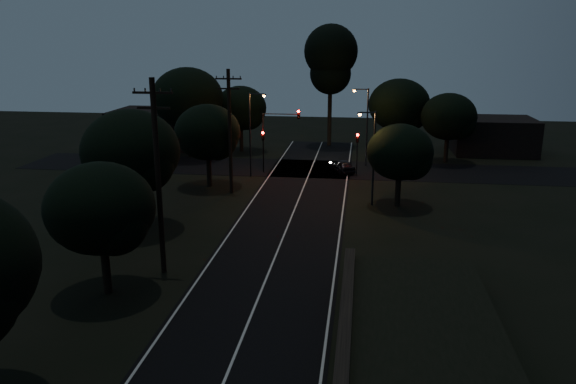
# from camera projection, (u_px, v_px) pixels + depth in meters

# --- Properties ---
(road_surface) EXTENTS (60.00, 70.00, 0.03)m
(road_surface) POSITION_uv_depth(u_px,v_px,m) (299.00, 198.00, 46.89)
(road_surface) COLOR black
(road_surface) RESTS_ON ground
(utility_pole_mid) EXTENTS (2.20, 0.30, 11.00)m
(utility_pole_mid) POSITION_uv_depth(u_px,v_px,m) (158.00, 175.00, 30.72)
(utility_pole_mid) COLOR black
(utility_pole_mid) RESTS_ON ground
(utility_pole_far) EXTENTS (2.20, 0.30, 10.50)m
(utility_pole_far) POSITION_uv_depth(u_px,v_px,m) (230.00, 130.00, 47.02)
(utility_pole_far) COLOR black
(utility_pole_far) RESTS_ON ground
(tree_left_b) EXTENTS (5.53, 5.53, 7.03)m
(tree_left_b) POSITION_uv_depth(u_px,v_px,m) (103.00, 211.00, 28.30)
(tree_left_b) COLOR black
(tree_left_b) RESTS_ON ground
(tree_left_c) EXTENTS (6.64, 6.64, 8.39)m
(tree_left_c) POSITION_uv_depth(u_px,v_px,m) (134.00, 153.00, 37.91)
(tree_left_c) COLOR black
(tree_left_c) RESTS_ON ground
(tree_left_d) EXTENTS (5.81, 5.81, 7.37)m
(tree_left_d) POSITION_uv_depth(u_px,v_px,m) (209.00, 134.00, 49.30)
(tree_left_d) COLOR black
(tree_left_d) RESTS_ON ground
(tree_far_nw) EXTENTS (6.00, 6.00, 7.60)m
(tree_far_nw) POSITION_uv_depth(u_px,v_px,m) (242.00, 109.00, 64.60)
(tree_far_nw) COLOR black
(tree_far_nw) RESTS_ON ground
(tree_far_w) EXTENTS (7.74, 7.74, 9.87)m
(tree_far_w) POSITION_uv_depth(u_px,v_px,m) (190.00, 99.00, 60.97)
(tree_far_w) COLOR black
(tree_far_w) RESTS_ON ground
(tree_far_ne) EXTENTS (6.79, 6.79, 8.59)m
(tree_far_ne) POSITION_uv_depth(u_px,v_px,m) (401.00, 106.00, 62.12)
(tree_far_ne) COLOR black
(tree_far_ne) RESTS_ON ground
(tree_far_e) EXTENTS (5.80, 5.80, 7.36)m
(tree_far_e) POSITION_uv_depth(u_px,v_px,m) (451.00, 118.00, 58.85)
(tree_far_e) COLOR black
(tree_far_e) RESTS_ON ground
(tree_right_a) EXTENTS (5.17, 5.17, 6.57)m
(tree_right_a) POSITION_uv_depth(u_px,v_px,m) (402.00, 154.00, 43.54)
(tree_right_a) COLOR black
(tree_right_a) RESTS_ON ground
(tall_pine) EXTENTS (6.38, 6.38, 14.51)m
(tall_pine) POSITION_uv_depth(u_px,v_px,m) (331.00, 59.00, 66.75)
(tall_pine) COLOR black
(tall_pine) RESTS_ON ground
(building_left) EXTENTS (10.00, 8.00, 4.40)m
(building_left) POSITION_uv_depth(u_px,v_px,m) (157.00, 128.00, 68.78)
(building_left) COLOR black
(building_left) RESTS_ON ground
(building_right) EXTENTS (9.00, 7.00, 4.00)m
(building_right) POSITION_uv_depth(u_px,v_px,m) (493.00, 135.00, 64.70)
(building_right) COLOR black
(building_right) RESTS_ON ground
(signal_left) EXTENTS (0.28, 0.35, 4.10)m
(signal_left) POSITION_uv_depth(u_px,v_px,m) (263.00, 144.00, 55.18)
(signal_left) COLOR black
(signal_left) RESTS_ON ground
(signal_right) EXTENTS (0.28, 0.35, 4.10)m
(signal_right) POSITION_uv_depth(u_px,v_px,m) (357.00, 146.00, 54.01)
(signal_right) COLOR black
(signal_right) RESTS_ON ground
(signal_mast) EXTENTS (3.70, 0.35, 6.25)m
(signal_mast) POSITION_uv_depth(u_px,v_px,m) (280.00, 129.00, 54.57)
(signal_mast) COLOR black
(signal_mast) RESTS_ON ground
(streetlight_a) EXTENTS (1.66, 0.26, 8.00)m
(streetlight_a) POSITION_uv_depth(u_px,v_px,m) (252.00, 129.00, 52.89)
(streetlight_a) COLOR black
(streetlight_a) RESTS_ON ground
(streetlight_b) EXTENTS (1.66, 0.26, 8.00)m
(streetlight_b) POSITION_uv_depth(u_px,v_px,m) (365.00, 122.00, 57.27)
(streetlight_b) COLOR black
(streetlight_b) RESTS_ON ground
(streetlight_c) EXTENTS (1.46, 0.26, 7.50)m
(streetlight_c) POSITION_uv_depth(u_px,v_px,m) (372.00, 152.00, 43.91)
(streetlight_c) COLOR black
(streetlight_c) RESTS_ON ground
(car) EXTENTS (2.91, 3.98, 1.26)m
(car) POSITION_uv_depth(u_px,v_px,m) (342.00, 166.00, 55.69)
(car) COLOR black
(car) RESTS_ON ground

